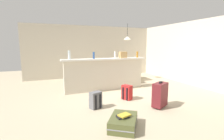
% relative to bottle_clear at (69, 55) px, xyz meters
% --- Properties ---
extents(ground_plane, '(13.00, 13.00, 0.05)m').
position_rel_bottle_clear_xyz_m(ground_plane, '(1.61, -0.37, -1.29)').
color(ground_plane, '#BCAD8E').
extents(wall_back, '(6.60, 0.10, 2.50)m').
position_rel_bottle_clear_xyz_m(wall_back, '(1.61, 2.68, -0.01)').
color(wall_back, beige).
rests_on(wall_back, ground_plane).
extents(wall_right, '(0.10, 6.00, 2.50)m').
position_rel_bottle_clear_xyz_m(wall_right, '(4.66, -0.07, -0.01)').
color(wall_right, beige).
rests_on(wall_right, ground_plane).
extents(partition_half_wall, '(2.80, 0.20, 1.07)m').
position_rel_bottle_clear_xyz_m(partition_half_wall, '(1.20, 0.01, -0.73)').
color(partition_half_wall, beige).
rests_on(partition_half_wall, ground_plane).
extents(bar_countertop, '(2.96, 0.40, 0.05)m').
position_rel_bottle_clear_xyz_m(bar_countertop, '(1.20, 0.01, -0.17)').
color(bar_countertop, white).
rests_on(bar_countertop, partition_half_wall).
extents(bottle_clear, '(0.08, 0.08, 0.29)m').
position_rel_bottle_clear_xyz_m(bottle_clear, '(0.00, 0.00, 0.00)').
color(bottle_clear, silver).
rests_on(bottle_clear, bar_countertop).
extents(bottle_blue, '(0.06, 0.06, 0.23)m').
position_rel_bottle_clear_xyz_m(bottle_blue, '(0.80, 0.01, -0.03)').
color(bottle_blue, '#284C89').
rests_on(bottle_blue, bar_countertop).
extents(bottle_white, '(0.06, 0.06, 0.24)m').
position_rel_bottle_clear_xyz_m(bottle_white, '(1.57, 0.00, -0.02)').
color(bottle_white, silver).
rests_on(bottle_white, bar_countertop).
extents(bottle_amber, '(0.07, 0.07, 0.22)m').
position_rel_bottle_clear_xyz_m(bottle_amber, '(2.44, -0.04, -0.03)').
color(bottle_amber, '#9E661E').
rests_on(bottle_amber, bar_countertop).
extents(grocery_bag, '(0.26, 0.18, 0.22)m').
position_rel_bottle_clear_xyz_m(grocery_bag, '(1.87, -0.01, -0.03)').
color(grocery_bag, tan).
rests_on(grocery_bag, bar_countertop).
extents(dining_table, '(1.10, 0.80, 0.74)m').
position_rel_bottle_clear_xyz_m(dining_table, '(2.58, 1.22, -0.62)').
color(dining_table, '#4C331E').
rests_on(dining_table, ground_plane).
extents(dining_chair_near_partition, '(0.47, 0.47, 0.93)m').
position_rel_bottle_clear_xyz_m(dining_chair_near_partition, '(2.58, 0.64, -0.75)').
color(dining_chair_near_partition, '#4C331E').
rests_on(dining_chair_near_partition, ground_plane).
extents(dining_chair_far_side, '(0.48, 0.48, 0.93)m').
position_rel_bottle_clear_xyz_m(dining_chair_far_side, '(2.62, 1.76, -0.75)').
color(dining_chair_far_side, '#4C331E').
rests_on(dining_chair_far_side, ground_plane).
extents(pendant_lamp, '(0.34, 0.34, 0.74)m').
position_rel_bottle_clear_xyz_m(pendant_lamp, '(2.67, 1.23, 0.62)').
color(pendant_lamp, black).
extents(suitcase_flat_olive, '(0.80, 0.87, 0.22)m').
position_rel_bottle_clear_xyz_m(suitcase_flat_olive, '(0.62, -2.66, -1.15)').
color(suitcase_flat_olive, '#51562D').
rests_on(suitcase_flat_olive, ground_plane).
extents(backpack_red, '(0.32, 0.33, 0.42)m').
position_rel_bottle_clear_xyz_m(backpack_red, '(1.45, -1.19, -1.06)').
color(backpack_red, red).
rests_on(backpack_red, ground_plane).
extents(suitcase_upright_maroon, '(0.50, 0.42, 0.67)m').
position_rel_bottle_clear_xyz_m(suitcase_upright_maroon, '(1.94, -2.05, -0.93)').
color(suitcase_upright_maroon, maroon).
rests_on(suitcase_upright_maroon, ground_plane).
extents(backpack_grey, '(0.33, 0.31, 0.42)m').
position_rel_bottle_clear_xyz_m(backpack_grey, '(0.41, -1.50, -1.06)').
color(backpack_grey, slate).
rests_on(backpack_grey, ground_plane).
extents(book_stack, '(0.27, 0.22, 0.06)m').
position_rel_bottle_clear_xyz_m(book_stack, '(0.61, -2.68, -1.01)').
color(book_stack, black).
rests_on(book_stack, suitcase_flat_olive).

